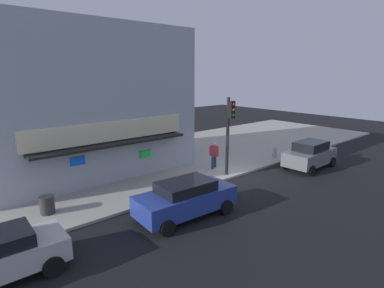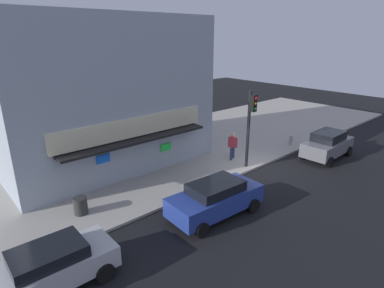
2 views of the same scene
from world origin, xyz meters
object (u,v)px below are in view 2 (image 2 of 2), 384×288
(parked_car_blue, at_px, (215,198))
(parked_car_silver, at_px, (50,267))
(traffic_light, at_px, (250,119))
(trash_can, at_px, (81,206))
(pedestrian, at_px, (233,145))
(parked_car_grey, at_px, (327,145))
(fire_hydrant, at_px, (290,140))

(parked_car_blue, height_order, parked_car_silver, parked_car_blue)
(traffic_light, distance_m, trash_can, 10.07)
(pedestrian, bearing_deg, parked_car_silver, -164.56)
(parked_car_grey, xyz_separation_m, parked_car_silver, (-17.36, 0.28, -0.11))
(parked_car_blue, xyz_separation_m, parked_car_silver, (-6.94, 0.39, -0.06))
(traffic_light, distance_m, fire_hydrant, 6.04)
(trash_can, bearing_deg, traffic_light, -9.04)
(parked_car_blue, distance_m, parked_car_grey, 10.43)
(pedestrian, distance_m, parked_car_blue, 6.60)
(fire_hydrant, bearing_deg, traffic_light, -174.28)
(pedestrian, xyz_separation_m, parked_car_grey, (5.03, -3.69, -0.18))
(traffic_light, bearing_deg, fire_hydrant, 5.72)
(trash_can, height_order, parked_car_blue, parked_car_blue)
(traffic_light, distance_m, parked_car_blue, 6.04)
(parked_car_grey, distance_m, parked_car_silver, 17.36)
(fire_hydrant, relative_size, parked_car_silver, 0.19)
(pedestrian, bearing_deg, parked_car_blue, -144.89)
(traffic_light, xyz_separation_m, parked_car_grey, (5.31, -2.20, -2.17))
(trash_can, xyz_separation_m, pedestrian, (9.90, -0.05, 0.55))
(traffic_light, relative_size, parked_car_grey, 1.14)
(trash_can, relative_size, parked_car_grey, 0.19)
(trash_can, bearing_deg, parked_car_silver, -125.11)
(traffic_light, xyz_separation_m, pedestrian, (0.28, 1.48, -1.99))
(fire_hydrant, distance_m, trash_can, 15.10)
(fire_hydrant, distance_m, pedestrian, 5.28)
(pedestrian, xyz_separation_m, parked_car_silver, (-12.33, -3.41, -0.30))
(parked_car_silver, bearing_deg, fire_hydrant, 8.03)
(parked_car_silver, bearing_deg, trash_can, 54.89)
(parked_car_blue, distance_m, parked_car_silver, 6.95)
(traffic_light, xyz_separation_m, trash_can, (-9.62, 1.53, -2.54))
(parked_car_grey, height_order, parked_car_silver, parked_car_grey)
(parked_car_grey, relative_size, parked_car_silver, 0.99)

